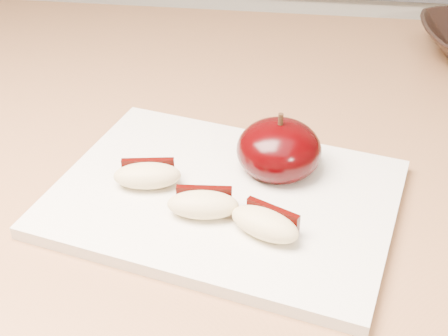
# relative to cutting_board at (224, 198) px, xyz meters

# --- Properties ---
(back_cabinet) EXTENTS (2.40, 0.62, 0.94)m
(back_cabinet) POSITION_rel_cutting_board_xyz_m (-0.05, 0.83, -0.43)
(back_cabinet) COLOR silver
(back_cabinet) RESTS_ON ground
(cutting_board) EXTENTS (0.32, 0.26, 0.01)m
(cutting_board) POSITION_rel_cutting_board_xyz_m (0.00, 0.00, 0.00)
(cutting_board) COLOR silver
(cutting_board) RESTS_ON island_counter
(apple_half) EXTENTS (0.09, 0.09, 0.06)m
(apple_half) POSITION_rel_cutting_board_xyz_m (0.04, 0.04, 0.02)
(apple_half) COLOR black
(apple_half) RESTS_ON cutting_board
(apple_wedge_a) EXTENTS (0.06, 0.04, 0.02)m
(apple_wedge_a) POSITION_rel_cutting_board_xyz_m (-0.07, 0.00, 0.02)
(apple_wedge_a) COLOR #D8C289
(apple_wedge_a) RESTS_ON cutting_board
(apple_wedge_b) EXTENTS (0.06, 0.03, 0.02)m
(apple_wedge_b) POSITION_rel_cutting_board_xyz_m (-0.01, -0.03, 0.02)
(apple_wedge_b) COLOR #D8C289
(apple_wedge_b) RESTS_ON cutting_board
(apple_wedge_c) EXTENTS (0.06, 0.05, 0.02)m
(apple_wedge_c) POSITION_rel_cutting_board_xyz_m (0.04, -0.05, 0.02)
(apple_wedge_c) COLOR #D8C289
(apple_wedge_c) RESTS_ON cutting_board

